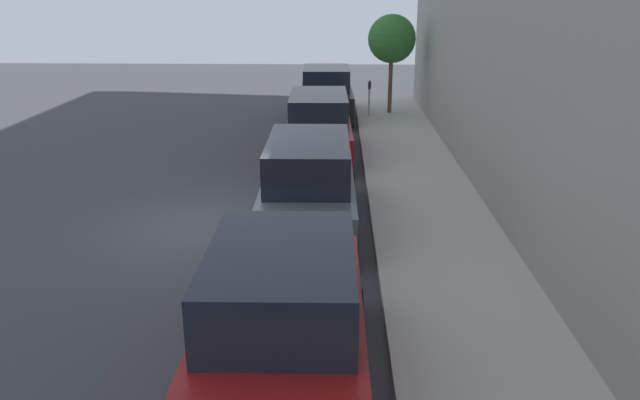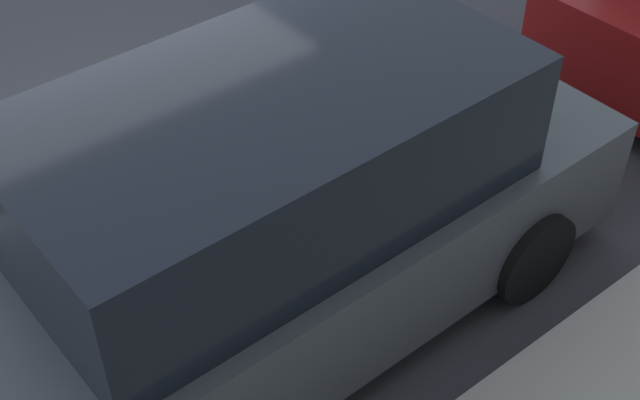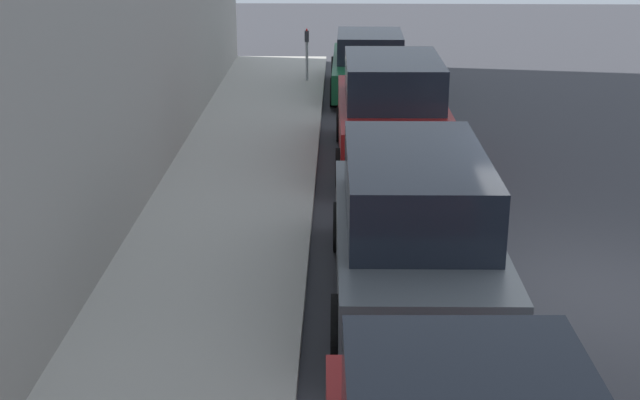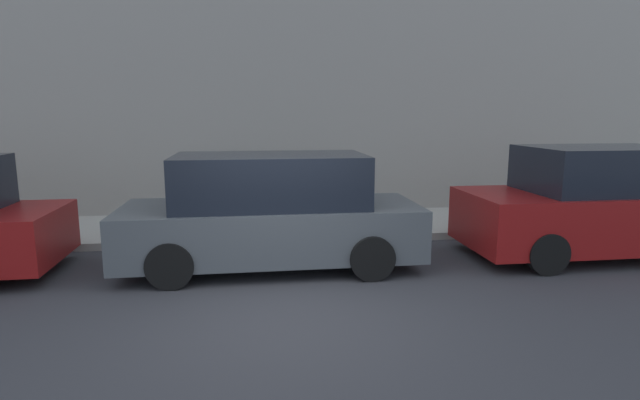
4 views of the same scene
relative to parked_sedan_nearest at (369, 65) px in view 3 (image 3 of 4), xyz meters
name	(u,v)px [view 3 (image 3 of 4)]	position (x,y,z in m)	size (l,w,h in m)	color
ground_plane	(579,294)	(-2.36, 11.63, -0.72)	(60.00, 60.00, 0.00)	#38383D
sidewalk	(203,285)	(2.47, 11.63, -0.65)	(2.66, 32.00, 0.15)	#B2ADA3
parked_sedan_nearest	(369,65)	(0.00, 0.00, 0.00)	(1.92, 4.52, 1.54)	#14512D
parked_suv_second	(392,114)	(-0.25, 5.90, 0.21)	(2.08, 4.82, 1.98)	maroon
parked_minivan_third	(414,229)	(-0.20, 11.76, 0.20)	(2.02, 4.92, 1.90)	#4C5156
parking_meter_near	(307,49)	(1.59, -0.91, 0.25)	(0.11, 0.15, 1.34)	#ADADB2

